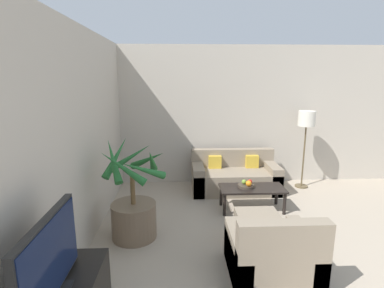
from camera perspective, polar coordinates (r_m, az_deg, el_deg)
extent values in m
cube|color=#BCB2A3|center=(6.38, 19.61, 5.17)|extent=(8.68, 0.06, 2.70)
cube|color=#BCB2A3|center=(3.12, -24.65, -2.25)|extent=(0.06, 7.70, 2.70)
cube|color=black|center=(2.29, -25.62, -18.99)|extent=(0.05, 0.86, 0.55)
cube|color=#0F1938|center=(2.28, -24.94, -19.07)|extent=(0.01, 0.82, 0.51)
cylinder|color=brown|center=(4.16, -10.96, -14.09)|extent=(0.59, 0.59, 0.47)
cylinder|color=brown|center=(3.99, -11.23, -8.47)|extent=(0.06, 0.06, 0.40)
cone|color=#23662D|center=(3.84, -7.64, -3.20)|extent=(0.10, 0.57, 0.44)
cone|color=#23662D|center=(4.07, -8.48, -2.98)|extent=(0.54, 0.46, 0.36)
cone|color=#23662D|center=(4.14, -11.72, -2.53)|extent=(0.60, 0.23, 0.40)
cone|color=#23662D|center=(3.99, -14.26, -2.40)|extent=(0.32, 0.53, 0.50)
cone|color=#23662D|center=(3.80, -14.77, -3.06)|extent=(0.32, 0.52, 0.51)
cone|color=#23662D|center=(3.64, -12.99, -4.46)|extent=(0.59, 0.23, 0.43)
cone|color=#23662D|center=(3.64, -9.18, -4.88)|extent=(0.54, 0.46, 0.36)
cube|color=gray|center=(5.70, 8.15, -6.94)|extent=(1.59, 0.78, 0.40)
cube|color=gray|center=(5.88, 7.71, -2.56)|extent=(1.59, 0.16, 0.34)
cube|color=gray|center=(5.60, 1.12, -6.54)|extent=(0.20, 0.78, 0.52)
cube|color=gray|center=(5.85, 14.90, -6.13)|extent=(0.20, 0.78, 0.52)
cube|color=gold|center=(5.73, 4.38, -3.42)|extent=(0.24, 0.12, 0.24)
cube|color=gold|center=(5.86, 11.35, -3.28)|extent=(0.24, 0.12, 0.24)
cylinder|color=brown|center=(6.29, 20.08, -7.53)|extent=(0.24, 0.24, 0.03)
cylinder|color=brown|center=(6.12, 20.50, -2.22)|extent=(0.03, 0.03, 1.18)
cylinder|color=silver|center=(5.98, 21.03, 4.55)|extent=(0.31, 0.31, 0.28)
cylinder|color=black|center=(4.71, 6.23, -11.47)|extent=(0.05, 0.05, 0.35)
cylinder|color=black|center=(4.94, 17.22, -10.84)|extent=(0.05, 0.05, 0.35)
cylinder|color=black|center=(5.07, 5.56, -9.69)|extent=(0.05, 0.05, 0.35)
cylinder|color=black|center=(5.28, 15.80, -9.20)|extent=(0.05, 0.05, 0.35)
cube|color=black|center=(4.91, 11.40, -8.28)|extent=(1.03, 0.48, 0.03)
cylinder|color=#42382D|center=(4.89, 10.24, -7.85)|extent=(0.26, 0.26, 0.04)
sphere|color=red|center=(4.93, 10.98, -7.04)|extent=(0.07, 0.07, 0.07)
sphere|color=olive|center=(4.89, 9.88, -7.11)|extent=(0.08, 0.08, 0.08)
sphere|color=orange|center=(4.81, 10.74, -7.40)|extent=(0.09, 0.09, 0.09)
cube|color=gray|center=(3.54, 14.79, -20.25)|extent=(0.89, 0.81, 0.39)
cube|color=gray|center=(3.07, 17.07, -17.30)|extent=(0.89, 0.16, 0.39)
cube|color=gray|center=(3.43, 8.64, -20.12)|extent=(0.16, 0.81, 0.49)
cube|color=gray|center=(3.63, 20.64, -18.85)|extent=(0.16, 0.81, 0.49)
cube|color=gray|center=(4.20, 12.34, -14.90)|extent=(0.55, 0.45, 0.34)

